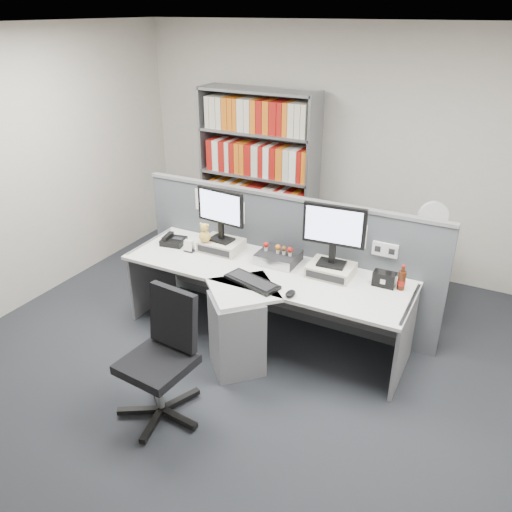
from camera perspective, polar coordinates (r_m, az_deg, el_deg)
The scene contains 21 objects.
ground at distance 4.33m, azimuth -4.09°, elevation -14.44°, with size 5.50×5.50×0.00m, color #2C2F34.
room_shell at distance 3.45m, azimuth -5.04°, elevation 8.80°, with size 5.04×5.54×2.72m.
partition at distance 4.90m, azimuth 3.28°, elevation -0.12°, with size 3.00×0.08×1.27m.
desk at distance 4.48m, azimuth -0.33°, elevation -5.61°, with size 2.60×1.20×0.72m.
monitor_riser_left at distance 4.86m, azimuth -3.88°, elevation 1.21°, with size 0.38×0.31×0.10m.
monitor_riser_right at distance 4.44m, azimuth 8.38°, elevation -1.55°, with size 0.38×0.31×0.10m.
monitor_left at distance 4.72m, azimuth -4.00°, elevation 5.08°, with size 0.50×0.18×0.50m.
monitor_right at distance 4.28m, azimuth 8.71°, elevation 2.87°, with size 0.53×0.19×0.54m.
desktop_pc at distance 4.63m, azimuth 2.53°, elevation -0.13°, with size 0.36×0.32×0.10m.
figurines at distance 4.56m, azimuth 2.63°, elevation 0.86°, with size 0.29×0.05×0.09m.
keyboard at distance 4.28m, azimuth -0.45°, elevation -2.88°, with size 0.53×0.31×0.03m.
mouse at distance 4.10m, azimuth 3.88°, elevation -4.23°, with size 0.07×0.12×0.04m, color black.
desk_phone at distance 5.05m, azimuth -9.27°, elevation 1.71°, with size 0.25×0.23×0.09m.
desk_calendar at distance 4.86m, azimuth -7.51°, elevation 1.04°, with size 0.09×0.07×0.11m.
plush_toy at distance 4.79m, azimuth -5.77°, elevation 2.46°, with size 0.11×0.11×0.19m.
speaker at distance 4.36m, azimuth 14.18°, elevation -2.52°, with size 0.19×0.10×0.12m, color black.
cola_bottle at distance 4.33m, azimuth 15.99°, elevation -2.63°, with size 0.07×0.07×0.22m.
shelving_unit at distance 6.15m, azimuth 0.26°, elevation 8.75°, with size 1.41×0.40×2.00m.
filing_cabinet at distance 5.40m, azimuth 18.20°, elevation -2.43°, with size 0.45×0.61×0.70m.
desk_fan at distance 5.14m, azimuth 19.19°, elevation 3.94°, with size 0.28×0.18×0.48m.
office_chair at distance 3.86m, azimuth -10.31°, elevation -10.65°, with size 0.64×0.65×0.98m.
Camera 1 is at (1.78, -2.77, 2.81)m, focal length 35.73 mm.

